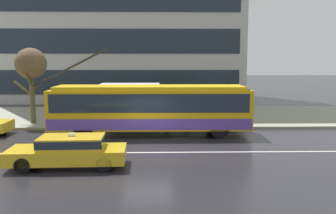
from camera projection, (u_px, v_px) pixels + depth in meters
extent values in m
plane|color=#242228|center=(148.00, 146.00, 18.63)|extent=(160.00, 160.00, 0.00)
cube|color=gray|center=(151.00, 116.00, 28.07)|extent=(80.00, 10.00, 0.14)
cube|color=silver|center=(147.00, 152.00, 17.44)|extent=(72.00, 0.14, 0.01)
cube|color=gold|center=(150.00, 109.00, 21.34)|extent=(11.30, 2.58, 2.21)
cube|color=gold|center=(150.00, 88.00, 21.19)|extent=(10.62, 2.32, 0.20)
cube|color=#1E2833|center=(150.00, 101.00, 21.28)|extent=(10.85, 2.60, 1.02)
cube|color=#5B419C|center=(150.00, 121.00, 21.43)|extent=(11.19, 2.60, 0.62)
cube|color=#1E2833|center=(248.00, 101.00, 21.39)|extent=(0.13, 2.21, 1.10)
cube|color=black|center=(245.00, 91.00, 21.31)|extent=(0.17, 1.91, 0.28)
cylinder|color=black|center=(73.00, 67.00, 21.30)|extent=(4.28, 0.08, 2.20)
cylinder|color=black|center=(70.00, 67.00, 20.61)|extent=(4.28, 0.08, 2.20)
cylinder|color=black|center=(214.00, 122.00, 22.64)|extent=(1.04, 0.31, 1.04)
cylinder|color=black|center=(220.00, 129.00, 20.44)|extent=(1.04, 0.31, 1.04)
cylinder|color=black|center=(91.00, 123.00, 22.50)|extent=(1.04, 0.31, 1.04)
cylinder|color=black|center=(83.00, 130.00, 20.30)|extent=(1.04, 0.31, 1.04)
cube|color=gold|center=(68.00, 155.00, 15.06)|extent=(4.73, 1.93, 0.55)
cube|color=gold|center=(72.00, 142.00, 15.00)|extent=(2.57, 1.61, 0.48)
cube|color=#1E2833|center=(72.00, 142.00, 15.00)|extent=(2.62, 1.63, 0.31)
cube|color=silver|center=(72.00, 135.00, 14.96)|extent=(0.29, 0.17, 0.12)
cylinder|color=black|center=(23.00, 166.00, 14.22)|extent=(0.63, 0.22, 0.62)
cylinder|color=black|center=(35.00, 155.00, 15.77)|extent=(0.63, 0.22, 0.62)
cylinder|color=black|center=(104.00, 164.00, 14.40)|extent=(0.63, 0.22, 0.62)
cylinder|color=black|center=(108.00, 154.00, 15.95)|extent=(0.63, 0.22, 0.62)
cylinder|color=black|center=(2.00, 127.00, 22.27)|extent=(0.62, 0.21, 0.62)
cylinder|color=gray|center=(157.00, 106.00, 23.51)|extent=(0.08, 0.08, 2.54)
cylinder|color=gray|center=(102.00, 106.00, 23.43)|extent=(0.08, 0.08, 2.54)
cylinder|color=gray|center=(157.00, 103.00, 24.92)|extent=(0.08, 0.08, 2.54)
cylinder|color=gray|center=(105.00, 103.00, 24.84)|extent=(0.08, 0.08, 2.54)
cube|color=#99ADB2|center=(131.00, 102.00, 24.87)|extent=(3.31, 0.04, 2.03)
cube|color=#B2B2B7|center=(130.00, 84.00, 24.01)|extent=(3.78, 1.72, 0.08)
cube|color=brown|center=(131.00, 116.00, 24.63)|extent=(2.44, 0.36, 0.08)
cylinder|color=black|center=(166.00, 117.00, 24.69)|extent=(0.14, 0.14, 0.82)
cylinder|color=black|center=(167.00, 116.00, 24.82)|extent=(0.14, 0.14, 0.82)
cylinder|color=#4C4854|center=(166.00, 106.00, 24.66)|extent=(0.50, 0.50, 0.58)
sphere|color=#DE9B83|center=(166.00, 100.00, 24.61)|extent=(0.20, 0.20, 0.20)
cone|color=gold|center=(165.00, 96.00, 24.48)|extent=(1.26, 1.26, 0.25)
cylinder|color=#333333|center=(165.00, 103.00, 24.54)|extent=(0.02, 0.02, 0.73)
cylinder|color=brown|center=(94.00, 117.00, 24.35)|extent=(0.14, 0.14, 0.82)
cylinder|color=brown|center=(92.00, 117.00, 24.35)|extent=(0.14, 0.14, 0.82)
cylinder|color=#3C402A|center=(92.00, 107.00, 24.26)|extent=(0.37, 0.37, 0.55)
sphere|color=#DB8678|center=(92.00, 101.00, 24.21)|extent=(0.22, 0.22, 0.22)
cone|color=gold|center=(94.00, 97.00, 24.17)|extent=(1.06, 1.06, 0.26)
cylinder|color=#333333|center=(94.00, 104.00, 24.24)|extent=(0.02, 0.02, 0.73)
cylinder|color=#20214F|center=(185.00, 117.00, 24.17)|extent=(0.14, 0.14, 0.88)
cylinder|color=#20214F|center=(187.00, 117.00, 24.11)|extent=(0.14, 0.14, 0.88)
cylinder|color=gray|center=(186.00, 106.00, 24.05)|extent=(0.46, 0.46, 0.58)
sphere|color=tan|center=(186.00, 100.00, 23.99)|extent=(0.23, 0.23, 0.23)
cylinder|color=brown|center=(32.00, 98.00, 24.40)|extent=(0.33, 0.33, 3.30)
cylinder|color=#4D4E27|center=(29.00, 81.00, 23.85)|extent=(0.21, 0.93, 0.98)
cylinder|color=brown|center=(39.00, 85.00, 24.61)|extent=(0.89, 0.79, 0.81)
cylinder|color=brown|center=(27.00, 76.00, 24.58)|extent=(0.95, 0.94, 1.24)
cylinder|color=brown|center=(23.00, 88.00, 24.42)|extent=(1.34, 0.39, 1.03)
sphere|color=brown|center=(31.00, 64.00, 24.11)|extent=(2.03, 2.03, 2.03)
cube|color=#1E2833|center=(119.00, 82.00, 35.60)|extent=(22.96, 0.06, 2.32)
cube|color=#1E2833|center=(119.00, 41.00, 35.10)|extent=(22.96, 0.06, 2.32)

